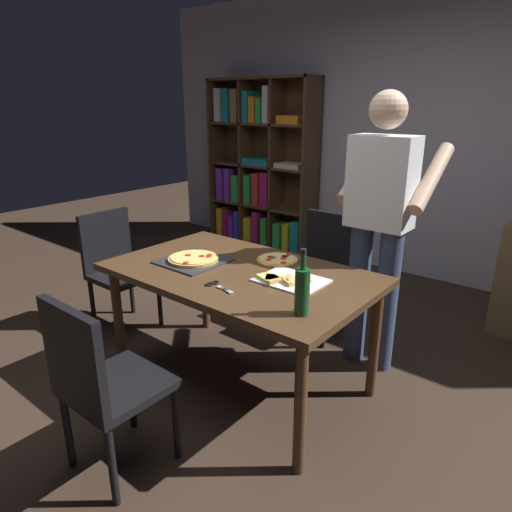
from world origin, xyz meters
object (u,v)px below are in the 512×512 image
object	(u,v)px
chair_left_end	(116,263)
second_pizza_plain	(277,260)
dining_table	(240,283)
wine_bottle	(302,290)
kitchen_scissors	(217,285)
chair_far_side	(323,265)
bookshelf	(260,171)
chair_near_camera	(100,379)
person_serving_pizza	(380,219)
pepperoni_pizza_on_tray	(193,259)

from	to	relation	value
chair_left_end	second_pizza_plain	size ratio (longest dim) A/B	3.57
chair_left_end	dining_table	bearing A→B (deg)	0.00
wine_bottle	kitchen_scissors	bearing A→B (deg)	-179.17
chair_far_side	bookshelf	world-z (taller)	bookshelf
chair_near_camera	person_serving_pizza	distance (m)	1.83
pepperoni_pizza_on_tray	second_pizza_plain	size ratio (longest dim) A/B	1.46
bookshelf	person_serving_pizza	xyz separation A→B (m)	(2.25, -1.64, 0.09)
person_serving_pizza	chair_left_end	bearing A→B (deg)	-157.51
pepperoni_pizza_on_tray	kitchen_scissors	world-z (taller)	pepperoni_pizza_on_tray
chair_left_end	kitchen_scissors	size ratio (longest dim) A/B	4.56
chair_left_end	kitchen_scissors	xyz separation A→B (m)	(1.32, -0.26, 0.24)
chair_left_end	second_pizza_plain	xyz separation A→B (m)	(1.34, 0.26, 0.25)
chair_near_camera	person_serving_pizza	size ratio (longest dim) A/B	0.51
chair_far_side	kitchen_scissors	xyz separation A→B (m)	(0.06, -1.21, 0.24)
chair_far_side	kitchen_scissors	size ratio (longest dim) A/B	4.56
dining_table	person_serving_pizza	size ratio (longest dim) A/B	0.89
dining_table	chair_left_end	xyz separation A→B (m)	(-1.26, 0.00, -0.16)
dining_table	kitchen_scissors	xyz separation A→B (m)	(0.06, -0.26, 0.08)
kitchen_scissors	second_pizza_plain	bearing A→B (deg)	88.30
dining_table	wine_bottle	distance (m)	0.68
chair_left_end	person_serving_pizza	xyz separation A→B (m)	(1.77, 0.73, 0.49)
chair_far_side	kitchen_scissors	distance (m)	1.24
chair_far_side	pepperoni_pizza_on_tray	world-z (taller)	chair_far_side
person_serving_pizza	pepperoni_pizza_on_tray	bearing A→B (deg)	-136.30
chair_near_camera	chair_far_side	bearing A→B (deg)	90.00
bookshelf	chair_left_end	bearing A→B (deg)	-78.53
chair_near_camera	person_serving_pizza	world-z (taller)	person_serving_pizza
chair_near_camera	bookshelf	bearing A→B (deg)	117.65
chair_near_camera	wine_bottle	xyz separation A→B (m)	(0.60, 0.70, 0.36)
pepperoni_pizza_on_tray	kitchen_scissors	xyz separation A→B (m)	(0.39, -0.20, -0.01)
chair_far_side	wine_bottle	distance (m)	1.39
wine_bottle	second_pizza_plain	size ratio (longest dim) A/B	1.25
bookshelf	pepperoni_pizza_on_tray	world-z (taller)	bookshelf
chair_left_end	pepperoni_pizza_on_tray	xyz separation A→B (m)	(0.94, -0.06, 0.25)
dining_table	second_pizza_plain	world-z (taller)	second_pizza_plain
chair_near_camera	dining_table	bearing A→B (deg)	90.00
wine_bottle	kitchen_scissors	size ratio (longest dim) A/B	1.60
chair_left_end	wine_bottle	size ratio (longest dim) A/B	2.85
bookshelf	second_pizza_plain	bearing A→B (deg)	-49.22
wine_bottle	person_serving_pizza	bearing A→B (deg)	94.98
chair_near_camera	wine_bottle	size ratio (longest dim) A/B	2.85
dining_table	pepperoni_pizza_on_tray	distance (m)	0.34
chair_far_side	chair_left_end	distance (m)	1.58
chair_far_side	second_pizza_plain	bearing A→B (deg)	-83.57
chair_left_end	pepperoni_pizza_on_tray	world-z (taller)	chair_left_end
chair_near_camera	bookshelf	size ratio (longest dim) A/B	0.46
dining_table	chair_left_end	bearing A→B (deg)	180.00
chair_near_camera	pepperoni_pizza_on_tray	size ratio (longest dim) A/B	2.44
wine_bottle	kitchen_scissors	world-z (taller)	wine_bottle
pepperoni_pizza_on_tray	second_pizza_plain	world-z (taller)	pepperoni_pizza_on_tray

